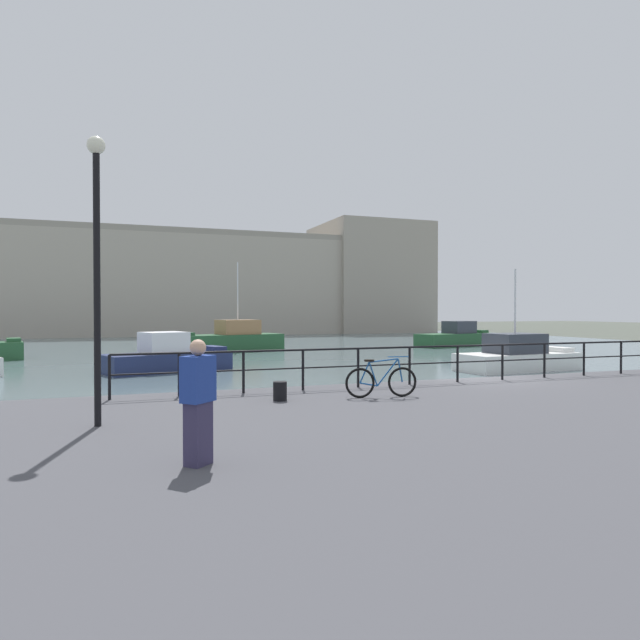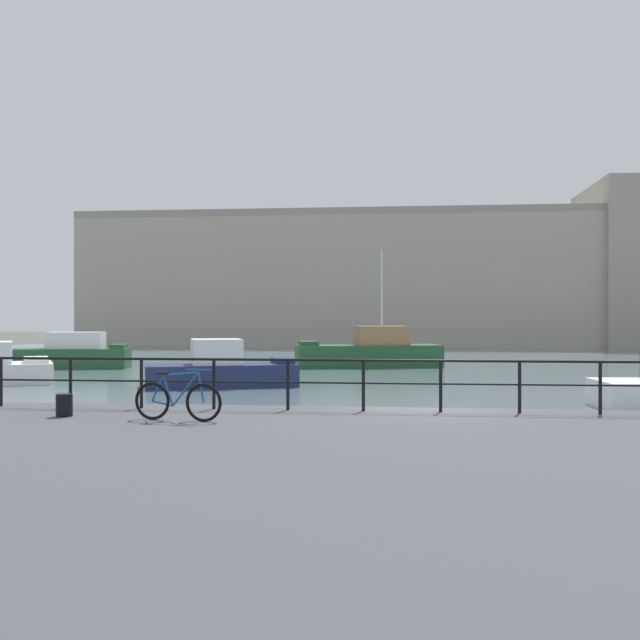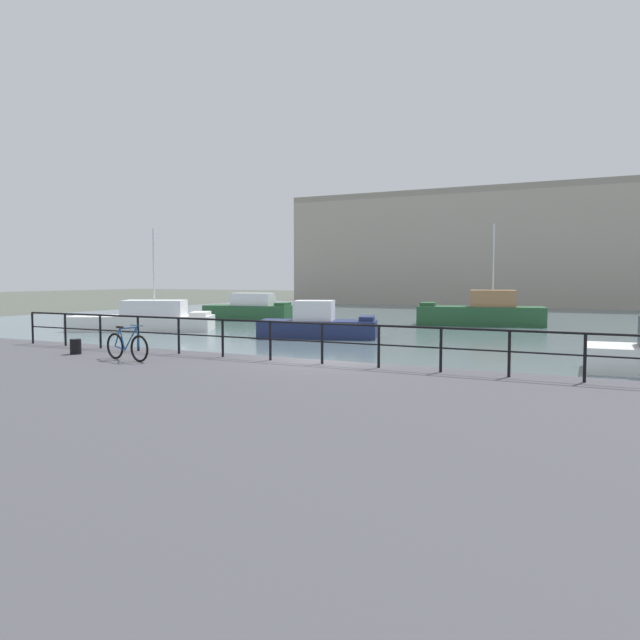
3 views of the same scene
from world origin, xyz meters
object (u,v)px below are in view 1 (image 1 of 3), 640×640
at_px(parked_bicycle, 381,381).
at_px(mooring_bollard, 280,391).
at_px(moored_green_narrowboat, 517,357).
at_px(moored_white_yacht, 230,340).
at_px(moored_blue_motorboat, 455,337).
at_px(quay_lamp_post, 97,244).
at_px(standing_person, 198,401).
at_px(moored_small_launch, 167,357).
at_px(harbor_building, 242,285).

distance_m(parked_bicycle, mooring_bollard, 2.43).
height_order(moored_green_narrowboat, moored_white_yacht, moored_white_yacht).
height_order(moored_green_narrowboat, moored_blue_motorboat, moored_green_narrowboat).
distance_m(moored_green_narrowboat, mooring_bollard, 19.66).
relative_size(parked_bicycle, mooring_bollard, 3.99).
bearing_deg(moored_white_yacht, moored_green_narrowboat, 107.38).
height_order(moored_white_yacht, quay_lamp_post, moored_white_yacht).
distance_m(moored_white_yacht, parked_bicycle, 30.68).
bearing_deg(standing_person, moored_small_launch, 132.55).
xyz_separation_m(moored_small_launch, mooring_bollard, (1.01, -17.19, 0.54)).
distance_m(moored_green_narrowboat, moored_blue_motorboat, 19.88).
xyz_separation_m(moored_green_narrowboat, mooring_bollard, (-16.07, -11.31, 0.53)).
bearing_deg(quay_lamp_post, mooring_bollard, 22.90).
xyz_separation_m(harbor_building, quay_lamp_post, (-16.86, -65.30, -2.35)).
xyz_separation_m(quay_lamp_post, standing_person, (1.33, -3.19, -2.40)).
bearing_deg(parked_bicycle, mooring_bollard, 179.91).
xyz_separation_m(moored_small_launch, moored_white_yacht, (5.75, 13.00, 0.19)).
height_order(harbor_building, standing_person, harbor_building).
xyz_separation_m(moored_white_yacht, standing_person, (-7.28, -35.01, 0.99)).
xyz_separation_m(moored_green_narrowboat, moored_small_launch, (-17.09, 5.88, -0.01)).
distance_m(moored_white_yacht, quay_lamp_post, 33.14).
distance_m(moored_green_narrowboat, standing_person, 24.66).
xyz_separation_m(harbor_building, moored_blue_motorboat, (11.41, -34.30, -5.84)).
relative_size(moored_small_launch, quay_lamp_post, 1.30).
bearing_deg(moored_green_narrowboat, moored_small_launch, 156.53).
xyz_separation_m(harbor_building, moored_green_narrowboat, (3.08, -52.35, -5.92)).
relative_size(moored_green_narrowboat, mooring_bollard, 15.01).
xyz_separation_m(moored_blue_motorboat, parked_bicycle, (-22.01, -29.75, 0.62)).
bearing_deg(moored_green_narrowboat, quay_lamp_post, -151.49).
height_order(moored_white_yacht, mooring_bollard, moored_white_yacht).
xyz_separation_m(moored_blue_motorboat, mooring_bollard, (-24.41, -29.36, 0.45)).
bearing_deg(quay_lamp_post, standing_person, -67.30).
bearing_deg(mooring_bollard, moored_blue_motorboat, 50.26).
relative_size(moored_green_narrowboat, moored_white_yacht, 0.75).
relative_size(harbor_building, moored_green_narrowboat, 9.77).
bearing_deg(standing_person, moored_green_narrowboat, 87.44).
height_order(moored_blue_motorboat, quay_lamp_post, quay_lamp_post).
distance_m(moored_green_narrowboat, moored_white_yacht, 22.02).
distance_m(moored_blue_motorboat, quay_lamp_post, 42.10).
bearing_deg(moored_green_narrowboat, mooring_bollard, -149.34).
xyz_separation_m(parked_bicycle, mooring_bollard, (-2.40, 0.39, -0.17)).
bearing_deg(harbor_building, mooring_bollard, -101.54).
xyz_separation_m(moored_small_launch, standing_person, (-1.53, -22.01, 1.18)).
distance_m(harbor_building, quay_lamp_post, 67.48).
xyz_separation_m(moored_small_launch, quay_lamp_post, (-2.86, -18.83, 3.58)).
distance_m(moored_small_launch, standing_person, 22.10).
bearing_deg(moored_white_yacht, moored_blue_motorboat, 163.98).
height_order(moored_blue_motorboat, moored_white_yacht, moored_white_yacht).
relative_size(moored_green_narrowboat, parked_bicycle, 3.76).
height_order(moored_blue_motorboat, mooring_bollard, moored_blue_motorboat).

